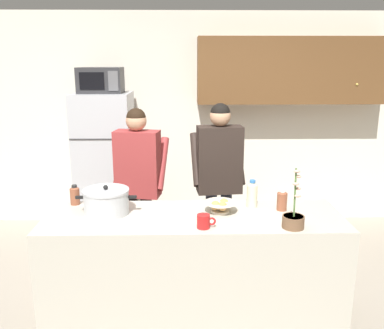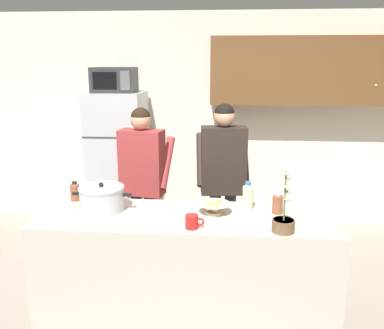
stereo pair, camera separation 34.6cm
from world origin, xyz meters
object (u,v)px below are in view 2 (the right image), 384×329
(coffee_mug, at_px, (192,222))
(bread_bowl, at_px, (214,207))
(person_near_pot, at_px, (143,172))
(bottle_mid_counter, at_px, (75,191))
(refrigerator, at_px, (119,163))
(potted_orchid, at_px, (283,222))
(person_by_sink, at_px, (223,169))
(cooking_pot, at_px, (102,198))
(bottle_far_corner, at_px, (248,196))
(bottle_near_edge, at_px, (278,203))
(microwave, at_px, (114,80))

(coffee_mug, height_order, bread_bowl, bread_bowl)
(person_near_pot, bearing_deg, bottle_mid_counter, -125.17)
(refrigerator, bearing_deg, potted_orchid, -51.44)
(coffee_mug, height_order, potted_orchid, potted_orchid)
(person_by_sink, xyz_separation_m, cooking_pot, (-0.91, -0.86, -0.02))
(person_near_pot, relative_size, coffee_mug, 12.33)
(person_by_sink, height_order, bread_bowl, person_by_sink)
(coffee_mug, bearing_deg, bottle_far_corner, 45.74)
(refrigerator, bearing_deg, coffee_mug, -63.13)
(bottle_mid_counter, bearing_deg, potted_orchid, -17.40)
(cooking_pot, distance_m, coffee_mug, 0.77)
(bread_bowl, xyz_separation_m, bottle_near_edge, (0.47, 0.05, 0.03))
(person_near_pot, height_order, coffee_mug, person_near_pot)
(microwave, height_order, cooking_pot, microwave)
(person_near_pot, xyz_separation_m, bottle_mid_counter, (-0.44, -0.62, -0.01))
(bottle_mid_counter, xyz_separation_m, potted_orchid, (1.61, -0.50, -0.01))
(cooking_pot, height_order, bottle_near_edge, cooking_pot)
(refrigerator, bearing_deg, cooking_pot, -79.23)
(cooking_pot, relative_size, bread_bowl, 1.78)
(coffee_mug, xyz_separation_m, bottle_mid_counter, (-1.00, 0.50, 0.03))
(bottle_near_edge, distance_m, bottle_far_corner, 0.23)
(person_near_pot, height_order, potted_orchid, person_near_pot)
(person_near_pot, bearing_deg, bottle_far_corner, -36.55)
(person_near_pot, bearing_deg, coffee_mug, -63.19)
(refrigerator, distance_m, person_near_pot, 1.09)
(bottle_near_edge, distance_m, bottle_mid_counter, 1.62)
(microwave, relative_size, bread_bowl, 1.90)
(cooking_pot, xyz_separation_m, coffee_mug, (0.71, -0.29, -0.05))
(bottle_near_edge, bearing_deg, bottle_far_corner, 161.67)
(bread_bowl, xyz_separation_m, potted_orchid, (0.47, -0.30, 0.02))
(refrigerator, bearing_deg, microwave, -89.93)
(bread_bowl, height_order, bottle_mid_counter, bottle_mid_counter)
(microwave, relative_size, coffee_mug, 3.66)
(person_by_sink, bearing_deg, bottle_near_edge, -63.47)
(person_near_pot, xyz_separation_m, coffee_mug, (0.56, -1.11, -0.04))
(coffee_mug, bearing_deg, person_by_sink, 80.08)
(coffee_mug, xyz_separation_m, bottle_near_edge, (0.61, 0.33, 0.03))
(person_near_pot, distance_m, person_by_sink, 0.77)
(microwave, xyz_separation_m, person_near_pot, (0.49, -0.94, -0.81))
(coffee_mug, bearing_deg, bottle_near_edge, 28.51)
(person_by_sink, relative_size, bottle_mid_counter, 10.33)
(microwave, distance_m, bottle_far_corner, 2.33)
(bottle_far_corner, xyz_separation_m, potted_orchid, (0.22, -0.41, -0.04))
(bottle_near_edge, bearing_deg, microwave, 134.01)
(potted_orchid, bearing_deg, cooking_pot, 167.28)
(person_near_pot, xyz_separation_m, cooking_pot, (-0.15, -0.83, 0.01))
(person_near_pot, distance_m, potted_orchid, 1.63)
(refrigerator, distance_m, cooking_pot, 1.83)
(potted_orchid, bearing_deg, bottle_mid_counter, 162.60)
(coffee_mug, relative_size, bread_bowl, 0.52)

